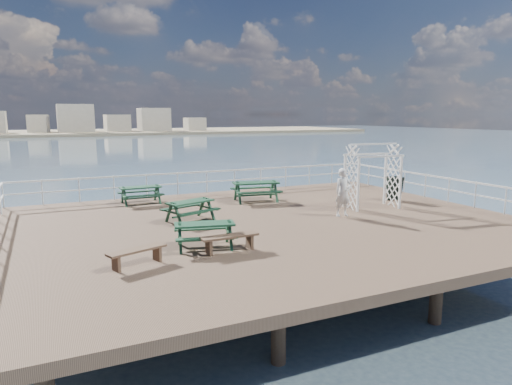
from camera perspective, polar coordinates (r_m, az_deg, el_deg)
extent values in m
cube|color=brown|center=(16.52, 1.64, -4.20)|extent=(18.00, 14.00, 0.30)
plane|color=#40576C|center=(55.11, -17.38, 3.21)|extent=(300.00, 300.00, 0.00)
cube|color=tan|center=(151.07, -16.68, 7.26)|extent=(160.00, 40.00, 0.80)
cube|color=beige|center=(146.35, -25.57, 7.80)|extent=(6.00, 8.00, 5.00)
cube|color=beige|center=(146.62, -21.67, 8.65)|extent=(10.00, 8.00, 8.00)
cube|color=beige|center=(147.88, -16.95, 8.33)|extent=(7.00, 8.00, 5.00)
cube|color=beige|center=(149.84, -12.75, 8.90)|extent=(9.00, 8.00, 7.00)
cube|color=beige|center=(153.18, -7.93, 8.50)|extent=(6.00, 8.00, 4.00)
cylinder|color=brown|center=(20.49, -25.11, -5.84)|extent=(0.36, 0.36, 2.10)
cylinder|color=brown|center=(25.22, 11.31, -2.31)|extent=(0.36, 0.36, 2.10)
cube|color=silver|center=(22.54, -6.18, 2.60)|extent=(17.70, 0.07, 0.07)
cube|color=silver|center=(22.61, -6.16, 1.34)|extent=(17.70, 0.05, 0.05)
cylinder|color=silver|center=(21.49, -29.08, -0.27)|extent=(0.05, 0.05, 1.10)
cube|color=silver|center=(21.70, 23.05, 1.60)|extent=(0.07, 13.70, 0.07)
cube|color=silver|center=(21.77, 22.96, 0.30)|extent=(0.05, 13.70, 0.05)
cube|color=#133520|center=(16.66, -8.24, -1.15)|extent=(1.85, 1.18, 0.06)
cube|color=#133520|center=(17.17, -9.33, -1.80)|extent=(1.71, 0.78, 0.05)
cube|color=#133520|center=(16.25, -7.04, -2.40)|extent=(1.71, 0.78, 0.05)
cube|color=#133520|center=(16.32, -10.28, -2.50)|extent=(0.51, 1.34, 0.06)
cube|color=#133520|center=(17.13, -6.26, -1.82)|extent=(0.51, 1.34, 0.06)
cube|color=#133520|center=(16.57, -10.82, -2.51)|extent=(0.23, 0.49, 0.84)
cube|color=#133520|center=(16.09, -9.71, -2.83)|extent=(0.23, 0.49, 0.84)
cube|color=#133520|center=(17.36, -6.83, -1.84)|extent=(0.23, 0.49, 0.84)
cube|color=#133520|center=(16.92, -5.66, -2.13)|extent=(0.23, 0.49, 0.84)
cube|color=#133520|center=(16.75, -8.20, -2.73)|extent=(1.48, 0.56, 0.06)
cube|color=#133520|center=(20.38, -14.24, 0.64)|extent=(1.75, 0.72, 0.06)
cube|color=#133520|center=(20.98, -14.56, 0.11)|extent=(1.74, 0.29, 0.05)
cube|color=#133520|center=(19.87, -13.85, -0.39)|extent=(1.74, 0.29, 0.05)
cube|color=#133520|center=(20.29, -16.20, -0.34)|extent=(0.12, 1.40, 0.06)
cube|color=#133520|center=(20.59, -12.25, -0.03)|extent=(0.12, 1.40, 0.06)
cube|color=#133520|center=(20.58, -16.34, -0.35)|extent=(0.09, 0.50, 0.84)
cube|color=#133520|center=(20.02, -16.04, -0.61)|extent=(0.09, 0.50, 0.84)
cube|color=#133520|center=(20.87, -12.45, -0.04)|extent=(0.09, 0.50, 0.84)
cube|color=#133520|center=(20.32, -12.04, -0.29)|extent=(0.09, 0.50, 0.84)
cube|color=#133520|center=(20.46, -14.19, -0.66)|extent=(1.54, 0.12, 0.06)
cube|color=#133520|center=(20.26, -0.02, 1.22)|extent=(2.12, 1.13, 0.07)
cube|color=#133520|center=(20.95, -0.49, 0.60)|extent=(2.03, 0.63, 0.06)
cube|color=#133520|center=(19.67, 0.48, 0.00)|extent=(2.03, 0.63, 0.06)
cube|color=#133520|center=(20.12, -2.33, 0.15)|extent=(0.37, 1.61, 0.07)
cube|color=#133520|center=(20.54, 2.25, 0.35)|extent=(0.37, 1.61, 0.07)
cube|color=#133520|center=(20.45, -2.53, 0.15)|extent=(0.19, 0.58, 0.98)
cube|color=#133520|center=(19.80, -2.12, -0.17)|extent=(0.19, 0.58, 0.98)
cube|color=#133520|center=(20.87, 1.97, 0.34)|extent=(0.19, 0.58, 0.98)
cube|color=#133520|center=(20.23, 2.52, 0.04)|extent=(0.19, 0.58, 0.98)
cube|color=#133520|center=(20.35, -0.02, -0.31)|extent=(1.78, 0.40, 0.07)
cube|color=#133520|center=(13.26, -6.45, -3.94)|extent=(1.82, 1.04, 0.06)
cube|color=#133520|center=(13.88, -6.66, -4.50)|extent=(1.72, 0.62, 0.05)
cube|color=#133520|center=(12.78, -6.18, -5.74)|extent=(1.72, 0.62, 0.05)
cube|color=#133520|center=(13.29, -9.50, -5.30)|extent=(0.39, 1.36, 0.06)
cube|color=#133520|center=(13.42, -3.38, -5.04)|extent=(0.39, 1.36, 0.06)
cube|color=#133520|center=(13.58, -9.55, -5.19)|extent=(0.19, 0.50, 0.83)
cube|color=#133520|center=(13.03, -9.44, -5.82)|extent=(0.19, 0.50, 0.83)
cube|color=#133520|center=(13.70, -3.56, -4.93)|extent=(0.19, 0.50, 0.83)
cube|color=#133520|center=(13.15, -3.19, -5.55)|extent=(0.19, 0.50, 0.83)
cube|color=#133520|center=(13.38, -6.41, -5.89)|extent=(1.50, 0.42, 0.06)
cube|color=brown|center=(12.08, -14.65, -6.96)|extent=(1.60, 0.88, 0.06)
cube|color=brown|center=(11.88, -17.08, -8.50)|extent=(0.19, 0.34, 0.39)
cube|color=brown|center=(12.43, -12.25, -7.47)|extent=(0.19, 0.34, 0.39)
cube|color=brown|center=(12.89, -3.32, -5.47)|extent=(1.69, 0.46, 0.06)
cube|color=brown|center=(12.72, -5.91, -6.84)|extent=(0.10, 0.36, 0.42)
cube|color=brown|center=(13.21, -0.80, -6.16)|extent=(0.10, 0.36, 0.42)
cube|color=silver|center=(18.42, 12.65, 0.90)|extent=(0.09, 0.09, 2.15)
cube|color=silver|center=(19.34, 11.01, 1.37)|extent=(0.09, 0.09, 2.15)
cube|color=silver|center=(19.51, 17.61, 1.16)|extent=(0.09, 0.09, 2.15)
cube|color=silver|center=(20.37, 15.84, 1.59)|extent=(0.09, 0.09, 2.15)
cube|color=silver|center=(18.82, 15.35, 4.37)|extent=(2.14, 0.31, 0.07)
cube|color=silver|center=(19.71, 13.61, 4.68)|extent=(2.14, 0.31, 0.07)
cube|color=silver|center=(19.23, 14.52, 5.88)|extent=(2.14, 0.30, 0.06)
cube|color=black|center=(21.36, 17.05, 0.41)|extent=(0.70, 0.40, 1.08)
cube|color=black|center=(21.55, 16.76, 0.51)|extent=(0.70, 0.40, 1.08)
imported|color=silver|center=(17.54, 10.83, 0.00)|extent=(0.69, 0.48, 1.83)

